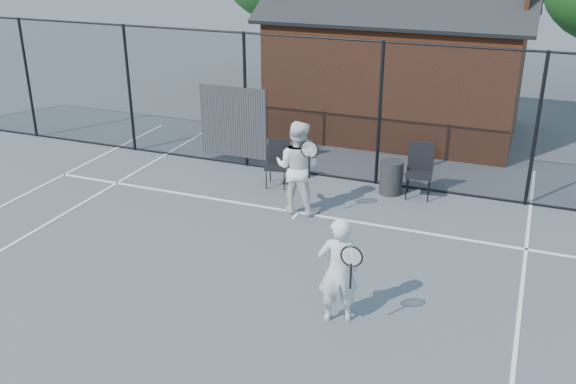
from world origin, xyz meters
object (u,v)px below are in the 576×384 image
(player_front, at_px, (338,270))
(player_back, at_px, (297,167))
(chair_left, at_px, (277,165))
(waste_bin, at_px, (391,177))
(chair_right, at_px, (419,172))
(clubhouse, at_px, (398,70))

(player_front, relative_size, player_back, 0.87)
(player_back, height_order, chair_left, player_back)
(waste_bin, bearing_deg, chair_left, -167.70)
(chair_left, height_order, chair_right, chair_right)
(clubhouse, bearing_deg, chair_right, -71.64)
(chair_left, relative_size, waste_bin, 1.39)
(clubhouse, xyz_separation_m, chair_left, (-1.39, -4.90, -1.13))
(player_back, distance_m, waste_bin, 2.18)
(clubhouse, distance_m, player_front, 9.26)
(chair_right, bearing_deg, chair_left, -176.52)
(player_front, bearing_deg, chair_left, 121.89)
(player_back, bearing_deg, chair_right, 37.08)
(chair_left, bearing_deg, waste_bin, 2.66)
(player_front, xyz_separation_m, chair_right, (0.21, 4.74, -0.24))
(clubhouse, xyz_separation_m, chair_right, (1.46, -4.40, -1.07))
(player_back, relative_size, waste_bin, 2.61)
(player_front, height_order, waste_bin, player_front)
(player_front, height_order, chair_right, player_front)
(clubhouse, relative_size, player_front, 4.22)
(chair_right, bearing_deg, clubhouse, 101.88)
(player_back, xyz_separation_m, waste_bin, (1.46, 1.52, -0.55))
(clubhouse, bearing_deg, chair_left, -105.81)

